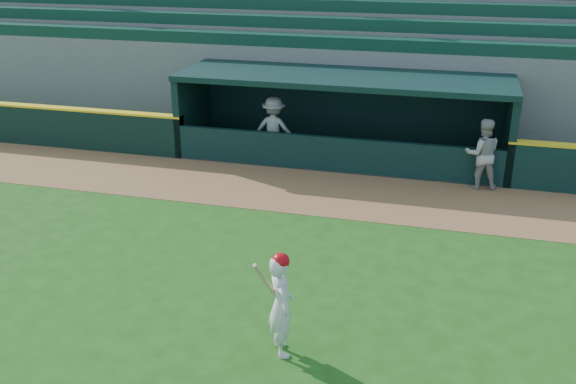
# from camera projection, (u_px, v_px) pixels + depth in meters

# --- Properties ---
(ground) EXTENTS (120.00, 120.00, 0.00)m
(ground) POSITION_uv_depth(u_px,v_px,m) (266.00, 287.00, 12.01)
(ground) COLOR #1C4D13
(ground) RESTS_ON ground
(warning_track) EXTENTS (40.00, 3.00, 0.01)m
(warning_track) POSITION_uv_depth(u_px,v_px,m) (321.00, 192.00, 16.40)
(warning_track) COLOR brown
(warning_track) RESTS_ON ground
(dugout_player_front) EXTENTS (1.00, 0.83, 1.84)m
(dugout_player_front) POSITION_uv_depth(u_px,v_px,m) (482.00, 154.00, 16.37)
(dugout_player_front) COLOR #A5A49F
(dugout_player_front) RESTS_ON ground
(dugout_player_inside) EXTENTS (1.22, 0.71, 1.87)m
(dugout_player_inside) POSITION_uv_depth(u_px,v_px,m) (274.00, 129.00, 18.40)
(dugout_player_inside) COLOR #999994
(dugout_player_inside) RESTS_ON ground
(dugout) EXTENTS (9.40, 2.80, 2.46)m
(dugout) POSITION_uv_depth(u_px,v_px,m) (344.00, 111.00, 18.67)
(dugout) COLOR #61615D
(dugout) RESTS_ON ground
(stands) EXTENTS (34.50, 6.25, 7.12)m
(stands) POSITION_uv_depth(u_px,v_px,m) (369.00, 49.00, 22.37)
(stands) COLOR slate
(stands) RESTS_ON ground
(batter_at_plate) EXTENTS (0.65, 0.83, 1.76)m
(batter_at_plate) POSITION_uv_depth(u_px,v_px,m) (281.00, 303.00, 9.85)
(batter_at_plate) COLOR silver
(batter_at_plate) RESTS_ON ground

